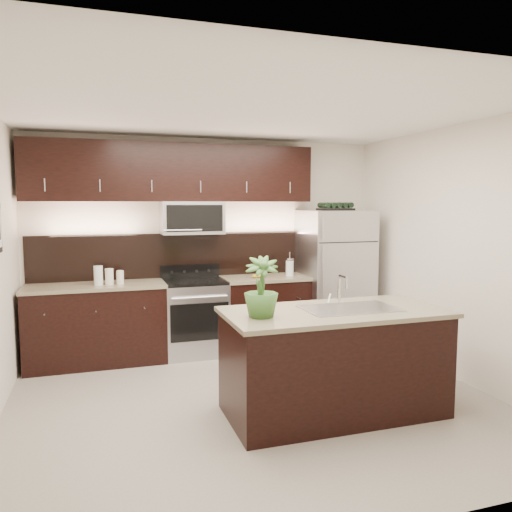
% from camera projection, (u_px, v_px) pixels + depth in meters
% --- Properties ---
extents(ground, '(4.50, 4.50, 0.00)m').
position_uv_depth(ground, '(255.00, 402.00, 4.72)').
color(ground, gray).
rests_on(ground, ground).
extents(room_walls, '(4.52, 4.02, 2.71)m').
position_uv_depth(room_walls, '(245.00, 224.00, 4.47)').
color(room_walls, silver).
rests_on(room_walls, ground).
extents(counter_run, '(3.51, 0.65, 0.94)m').
position_uv_depth(counter_run, '(178.00, 318.00, 6.13)').
color(counter_run, black).
rests_on(counter_run, ground).
extents(upper_fixtures, '(3.49, 0.40, 1.66)m').
position_uv_depth(upper_fixtures, '(176.00, 182.00, 6.10)').
color(upper_fixtures, black).
rests_on(upper_fixtures, counter_run).
extents(island, '(1.96, 0.96, 0.94)m').
position_uv_depth(island, '(334.00, 361.00, 4.45)').
color(island, black).
rests_on(island, ground).
extents(sink_faucet, '(0.84, 0.50, 0.28)m').
position_uv_depth(sink_faucet, '(349.00, 307.00, 4.46)').
color(sink_faucet, silver).
rests_on(sink_faucet, island).
extents(refrigerator, '(0.86, 0.78, 1.79)m').
position_uv_depth(refrigerator, '(334.00, 277.00, 6.67)').
color(refrigerator, '#B2B2B7').
rests_on(refrigerator, ground).
extents(wine_rack, '(0.44, 0.27, 0.10)m').
position_uv_depth(wine_rack, '(335.00, 207.00, 6.57)').
color(wine_rack, black).
rests_on(wine_rack, refrigerator).
extents(plant, '(0.34, 0.34, 0.50)m').
position_uv_depth(plant, '(261.00, 287.00, 4.10)').
color(plant, '#366327').
rests_on(plant, island).
extents(canisters, '(0.33, 0.11, 0.22)m').
position_uv_depth(canisters, '(107.00, 276.00, 5.77)').
color(canisters, silver).
rests_on(canisters, counter_run).
extents(french_press, '(0.10, 0.10, 0.30)m').
position_uv_depth(french_press, '(290.00, 267.00, 6.47)').
color(french_press, silver).
rests_on(french_press, counter_run).
extents(bananas, '(0.18, 0.16, 0.05)m').
position_uv_depth(bananas, '(254.00, 276.00, 6.29)').
color(bananas, gold).
rests_on(bananas, counter_run).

